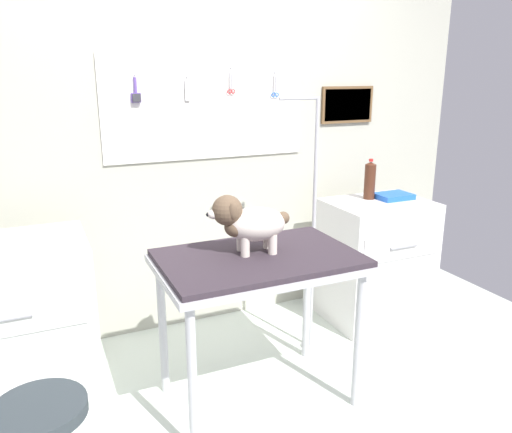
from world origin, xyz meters
TOP-DOWN VIEW (x-y plane):
  - ground at (0.00, 0.00)m, footprint 4.40×4.00m
  - rear_wall_panel at (0.01, 1.28)m, footprint 4.00×0.11m
  - grooming_table at (-0.05, 0.26)m, footprint 1.00×0.65m
  - grooming_arm at (0.46, 0.61)m, footprint 0.30×0.11m
  - dog at (-0.08, 0.31)m, footprint 0.42×0.24m
  - counter_left at (-1.21, 0.68)m, footprint 0.80×0.58m
  - cabinet_right at (1.09, 0.79)m, footprint 0.68×0.54m
  - stool at (-1.09, -0.21)m, footprint 0.33×0.33m
  - soda_bottle at (1.07, 0.89)m, footprint 0.08×0.08m
  - supply_tray at (1.23, 0.82)m, footprint 0.24×0.18m

SIDE VIEW (x-z plane):
  - ground at x=0.00m, z-range -0.04..0.00m
  - cabinet_right at x=1.09m, z-range 0.00..0.85m
  - counter_left at x=-1.21m, z-range 0.00..0.90m
  - stool at x=-1.09m, z-range 0.18..0.76m
  - grooming_arm at x=0.46m, z-range -0.05..1.50m
  - grooming_table at x=-0.05m, z-range 0.32..1.14m
  - supply_tray at x=1.23m, z-range 0.85..0.88m
  - dog at x=-0.08m, z-range 0.82..1.13m
  - soda_bottle at x=1.07m, z-range 0.84..1.11m
  - rear_wall_panel at x=0.01m, z-range 0.01..2.31m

